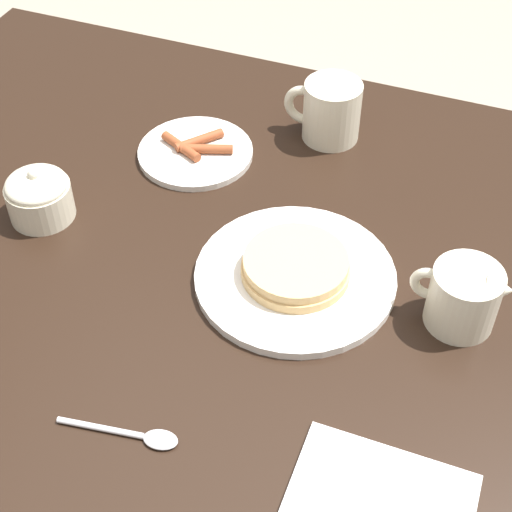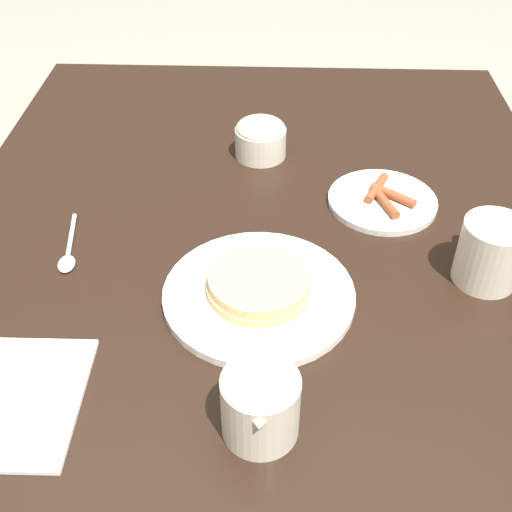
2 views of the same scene
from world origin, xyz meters
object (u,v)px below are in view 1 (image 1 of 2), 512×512
(side_plate_bacon, at_px, (195,152))
(sugar_bowl, at_px, (39,195))
(creamer_pitcher, at_px, (464,297))
(napkin, at_px, (380,503))
(pancake_plate, at_px, (297,270))
(spoon, at_px, (138,435))
(coffee_mug, at_px, (330,110))

(side_plate_bacon, xyz_separation_m, sugar_bowl, (0.14, 0.20, 0.03))
(creamer_pitcher, xyz_separation_m, napkin, (0.03, 0.27, -0.04))
(pancake_plate, relative_size, sugar_bowl, 2.87)
(pancake_plate, xyz_separation_m, spoon, (0.08, 0.28, -0.01))
(side_plate_bacon, xyz_separation_m, napkin, (-0.40, 0.45, -0.00))
(coffee_mug, relative_size, creamer_pitcher, 0.98)
(napkin, bearing_deg, side_plate_bacon, -48.00)
(coffee_mug, xyz_separation_m, sugar_bowl, (0.31, 0.32, -0.01))
(sugar_bowl, bearing_deg, napkin, 155.34)
(pancake_plate, bearing_deg, napkin, 124.19)
(side_plate_bacon, height_order, coffee_mug, coffee_mug)
(side_plate_bacon, distance_m, coffee_mug, 0.21)
(sugar_bowl, relative_size, spoon, 0.66)
(creamer_pitcher, xyz_separation_m, spoon, (0.29, 0.29, -0.04))
(sugar_bowl, distance_m, napkin, 0.60)
(pancake_plate, height_order, spoon, pancake_plate)
(side_plate_bacon, relative_size, creamer_pitcher, 1.42)
(coffee_mug, bearing_deg, side_plate_bacon, 34.80)
(side_plate_bacon, distance_m, spoon, 0.49)
(pancake_plate, height_order, sugar_bowl, sugar_bowl)
(coffee_mug, distance_m, sugar_bowl, 0.45)
(side_plate_bacon, distance_m, creamer_pitcher, 0.47)
(sugar_bowl, bearing_deg, creamer_pitcher, -178.20)
(pancake_plate, relative_size, coffee_mug, 2.14)
(creamer_pitcher, distance_m, sugar_bowl, 0.57)
(creamer_pitcher, relative_size, napkin, 0.66)
(spoon, bearing_deg, creamer_pitcher, -135.07)
(pancake_plate, xyz_separation_m, napkin, (-0.18, 0.26, -0.01))
(side_plate_bacon, bearing_deg, creamer_pitcher, 157.23)
(side_plate_bacon, relative_size, sugar_bowl, 1.94)
(coffee_mug, height_order, napkin, coffee_mug)
(sugar_bowl, bearing_deg, coffee_mug, -134.46)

